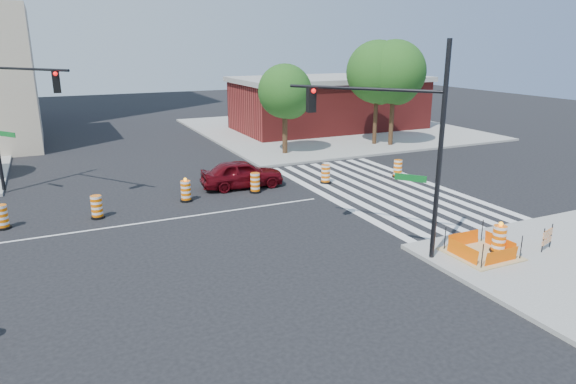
# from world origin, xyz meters

# --- Properties ---
(ground) EXTENTS (120.00, 120.00, 0.00)m
(ground) POSITION_xyz_m (0.00, 0.00, 0.00)
(ground) COLOR black
(ground) RESTS_ON ground
(sidewalk_ne) EXTENTS (22.00, 22.00, 0.15)m
(sidewalk_ne) POSITION_xyz_m (18.00, 18.00, 0.07)
(sidewalk_ne) COLOR gray
(sidewalk_ne) RESTS_ON ground
(crosswalk_east) EXTENTS (6.75, 13.50, 0.01)m
(crosswalk_east) POSITION_xyz_m (10.95, 0.00, 0.01)
(crosswalk_east) COLOR silver
(crosswalk_east) RESTS_ON ground
(lane_centerline) EXTENTS (14.00, 0.12, 0.01)m
(lane_centerline) POSITION_xyz_m (0.00, 0.00, 0.01)
(lane_centerline) COLOR silver
(lane_centerline) RESTS_ON ground
(excavation_pit) EXTENTS (2.20, 2.20, 0.90)m
(excavation_pit) POSITION_xyz_m (9.00, -9.00, 0.22)
(excavation_pit) COLOR tan
(excavation_pit) RESTS_ON ground
(brick_storefront) EXTENTS (16.50, 8.50, 4.60)m
(brick_storefront) POSITION_xyz_m (18.00, 18.00, 2.32)
(brick_storefront) COLOR maroon
(brick_storefront) RESTS_ON ground
(red_coupe) EXTENTS (4.47, 2.05, 1.48)m
(red_coupe) POSITION_xyz_m (4.53, 3.51, 0.74)
(red_coupe) COLOR #52070D
(red_coupe) RESTS_ON ground
(signal_pole_se) EXTENTS (3.58, 4.50, 7.44)m
(signal_pole_se) POSITION_xyz_m (6.30, -7.18, 4.57)
(signal_pole_se) COLOR black
(signal_pole_se) RESTS_ON ground
(signal_pole_nw) EXTENTS (3.68, 4.90, 7.93)m
(signal_pole_nw) POSITION_xyz_m (-5.97, 6.43, 4.86)
(signal_pole_nw) COLOR black
(signal_pole_nw) RESTS_ON ground
(pit_drum) EXTENTS (0.60, 0.60, 1.17)m
(pit_drum) POSITION_xyz_m (9.70, -9.10, 0.64)
(pit_drum) COLOR black
(pit_drum) RESTS_ON ground
(barricade) EXTENTS (0.76, 0.27, 0.92)m
(barricade) POSITION_xyz_m (11.50, -9.66, 0.66)
(barricade) COLOR #F76805
(barricade) RESTS_ON ground
(tree_north_c) EXTENTS (3.67, 3.61, 6.14)m
(tree_north_c) POSITION_xyz_m (10.07, 10.01, 4.12)
(tree_north_c) COLOR #382314
(tree_north_c) RESTS_ON ground
(tree_north_d) EXTENTS (4.51, 4.51, 7.66)m
(tree_north_d) POSITION_xyz_m (17.53, 10.20, 5.15)
(tree_north_d) COLOR #382314
(tree_north_d) RESTS_ON ground
(tree_north_e) EXTENTS (4.52, 4.52, 7.69)m
(tree_north_e) POSITION_xyz_m (18.38, 9.36, 5.16)
(tree_north_e) COLOR #382314
(tree_north_e) RESTS_ON ground
(median_drum_1) EXTENTS (0.60, 0.60, 1.02)m
(median_drum_1) POSITION_xyz_m (-6.69, 1.75, 0.48)
(median_drum_1) COLOR black
(median_drum_1) RESTS_ON ground
(median_drum_2) EXTENTS (0.60, 0.60, 1.02)m
(median_drum_2) POSITION_xyz_m (-2.99, 1.50, 0.48)
(median_drum_2) COLOR black
(median_drum_2) RESTS_ON ground
(median_drum_3) EXTENTS (0.60, 0.60, 1.18)m
(median_drum_3) POSITION_xyz_m (1.18, 2.31, 0.49)
(median_drum_3) COLOR black
(median_drum_3) RESTS_ON ground
(median_drum_4) EXTENTS (0.60, 0.60, 1.02)m
(median_drum_4) POSITION_xyz_m (4.80, 2.31, 0.48)
(median_drum_4) COLOR black
(median_drum_4) RESTS_ON ground
(median_drum_5) EXTENTS (0.60, 0.60, 1.02)m
(median_drum_5) POSITION_xyz_m (8.97, 2.35, 0.48)
(median_drum_5) COLOR black
(median_drum_5) RESTS_ON ground
(median_drum_6) EXTENTS (0.60, 0.60, 1.02)m
(median_drum_6) POSITION_xyz_m (13.31, 1.69, 0.48)
(median_drum_6) COLOR black
(median_drum_6) RESTS_ON ground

